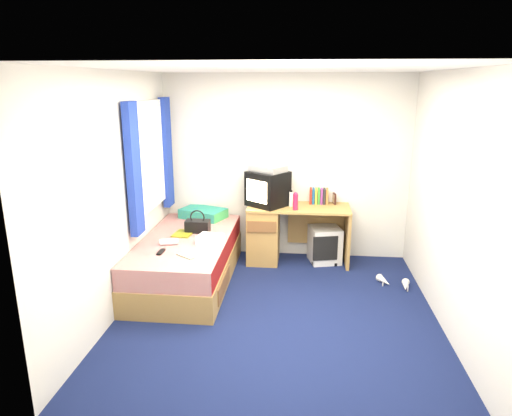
# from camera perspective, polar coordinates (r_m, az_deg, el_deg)

# --- Properties ---
(ground) EXTENTS (3.40, 3.40, 0.00)m
(ground) POSITION_cam_1_polar(r_m,az_deg,el_deg) (4.80, 2.62, -12.96)
(ground) COLOR #0C1438
(ground) RESTS_ON ground
(room_shell) EXTENTS (3.40, 3.40, 3.40)m
(room_shell) POSITION_cam_1_polar(r_m,az_deg,el_deg) (4.30, 2.86, 4.29)
(room_shell) COLOR white
(room_shell) RESTS_ON ground
(bed) EXTENTS (1.01, 2.00, 0.54)m
(bed) POSITION_cam_1_polar(r_m,az_deg,el_deg) (5.46, -8.58, -6.38)
(bed) COLOR #AD8548
(bed) RESTS_ON ground
(pillow) EXTENTS (0.66, 0.54, 0.12)m
(pillow) POSITION_cam_1_polar(r_m,az_deg,el_deg) (6.09, -6.61, -0.67)
(pillow) COLOR #18679D
(pillow) RESTS_ON bed
(desk) EXTENTS (1.30, 0.55, 0.75)m
(desk) POSITION_cam_1_polar(r_m,az_deg,el_deg) (5.96, 2.64, -2.89)
(desk) COLOR #AD8548
(desk) RESTS_ON ground
(storage_cube) EXTENTS (0.45, 0.45, 0.47)m
(storage_cube) POSITION_cam_1_polar(r_m,az_deg,el_deg) (6.04, 8.58, -4.53)
(storage_cube) COLOR silver
(storage_cube) RESTS_ON ground
(crt_tv) EXTENTS (0.60, 0.60, 0.44)m
(crt_tv) POSITION_cam_1_polar(r_m,az_deg,el_deg) (5.82, 1.46, 2.44)
(crt_tv) COLOR black
(crt_tv) RESTS_ON desk
(vcr) EXTENTS (0.51, 0.48, 0.08)m
(vcr) POSITION_cam_1_polar(r_m,az_deg,el_deg) (5.77, 1.51, 4.96)
(vcr) COLOR #BDBDBF
(vcr) RESTS_ON crt_tv
(book_row) EXTENTS (0.24, 0.13, 0.20)m
(book_row) POSITION_cam_1_polar(r_m,az_deg,el_deg) (5.99, 7.85, 1.49)
(book_row) COLOR maroon
(book_row) RESTS_ON desk
(picture_frame) EXTENTS (0.04, 0.12, 0.14)m
(picture_frame) POSITION_cam_1_polar(r_m,az_deg,el_deg) (6.02, 9.77, 1.18)
(picture_frame) COLOR black
(picture_frame) RESTS_ON desk
(pink_water_bottle) EXTENTS (0.07, 0.07, 0.20)m
(pink_water_bottle) POSITION_cam_1_polar(r_m,az_deg,el_deg) (5.66, 4.95, 0.75)
(pink_water_bottle) COLOR #CB1C42
(pink_water_bottle) RESTS_ON desk
(aerosol_can) EXTENTS (0.06, 0.06, 0.19)m
(aerosol_can) POSITION_cam_1_polar(r_m,az_deg,el_deg) (5.82, 4.40, 1.11)
(aerosol_can) COLOR silver
(aerosol_can) RESTS_ON desk
(handbag) EXTENTS (0.29, 0.16, 0.27)m
(handbag) POSITION_cam_1_polar(r_m,az_deg,el_deg) (5.52, -7.31, -2.19)
(handbag) COLOR black
(handbag) RESTS_ON bed
(towel) EXTENTS (0.31, 0.27, 0.09)m
(towel) POSITION_cam_1_polar(r_m,az_deg,el_deg) (5.15, -5.75, -3.89)
(towel) COLOR white
(towel) RESTS_ON bed
(magazine) EXTENTS (0.24, 0.30, 0.01)m
(magazine) POSITION_cam_1_polar(r_m,az_deg,el_deg) (5.49, -9.07, -3.17)
(magazine) COLOR yellow
(magazine) RESTS_ON bed
(water_bottle) EXTENTS (0.21, 0.12, 0.07)m
(water_bottle) POSITION_cam_1_polar(r_m,az_deg,el_deg) (5.15, -10.81, -4.17)
(water_bottle) COLOR white
(water_bottle) RESTS_ON bed
(colour_swatch_fan) EXTENTS (0.21, 0.18, 0.01)m
(colour_swatch_fan) POSITION_cam_1_polar(r_m,az_deg,el_deg) (4.80, -8.84, -5.97)
(colour_swatch_fan) COLOR gold
(colour_swatch_fan) RESTS_ON bed
(remote_control) EXTENTS (0.05, 0.16, 0.02)m
(remote_control) POSITION_cam_1_polar(r_m,az_deg,el_deg) (4.95, -11.81, -5.39)
(remote_control) COLOR black
(remote_control) RESTS_ON bed
(window_assembly) EXTENTS (0.11, 1.42, 1.40)m
(window_assembly) POSITION_cam_1_polar(r_m,az_deg,el_deg) (5.48, -13.06, 5.99)
(window_assembly) COLOR silver
(window_assembly) RESTS_ON room_shell
(white_heels) EXTENTS (0.37, 0.34, 0.09)m
(white_heels) POSITION_cam_1_polar(r_m,az_deg,el_deg) (5.57, 16.96, -9.00)
(white_heels) COLOR silver
(white_heels) RESTS_ON ground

